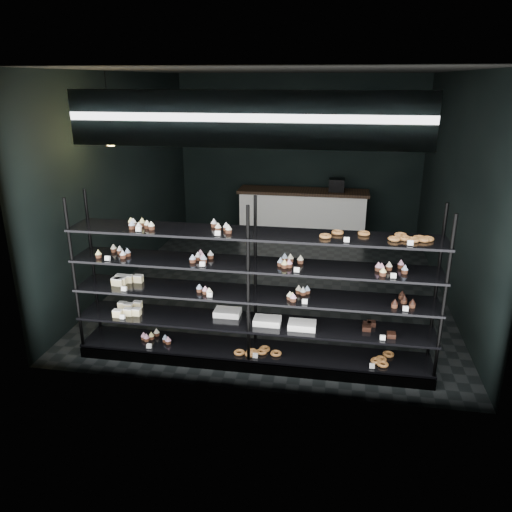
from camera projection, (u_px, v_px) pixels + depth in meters
name	position (u px, v px, depth m)	size (l,w,h in m)	color
room	(282.00, 184.00, 7.51)	(5.01, 6.01, 3.20)	black
display_shelf	(250.00, 312.00, 5.57)	(4.00, 0.50, 1.91)	black
signage	(244.00, 119.00, 4.41)	(3.30, 0.05, 0.50)	#0D0E42
pendant_lamp	(110.00, 134.00, 6.11)	(0.29, 0.29, 0.88)	black
service_counter	(303.00, 213.00, 10.18)	(2.61, 0.65, 1.23)	white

